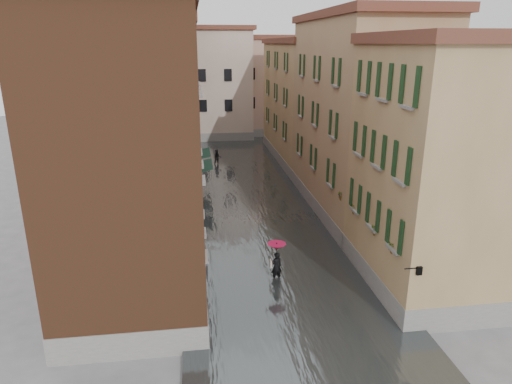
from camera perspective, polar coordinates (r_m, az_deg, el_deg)
ground at (r=24.41m, az=3.09°, el=-10.09°), size 120.00×120.00×0.00m
floodwater at (r=36.22m, az=-0.75°, el=-0.29°), size 10.00×60.00×0.20m
building_left_near at (r=19.95m, az=-15.62°, el=2.83°), size 6.00×8.00×13.00m
building_left_mid at (r=30.69m, az=-13.05°, el=7.74°), size 6.00×14.00×12.50m
building_left_far at (r=45.42m, az=-11.58°, el=12.03°), size 6.00×16.00×14.00m
building_right_near at (r=22.90m, az=21.82°, el=2.17°), size 6.00×8.00×11.50m
building_right_mid at (r=32.52m, az=12.59°, el=8.79°), size 6.00×14.00×13.00m
building_right_far at (r=46.84m, az=6.19°, el=10.92°), size 6.00×16.00×11.50m
building_end_cream at (r=59.33m, az=-6.82°, el=13.12°), size 12.00×9.00×13.00m
building_end_pink at (r=62.20m, az=1.68°, el=13.00°), size 10.00×9.00×12.00m
awning_near at (r=35.50m, az=-6.41°, el=3.22°), size 1.09×3.35×2.80m
awning_far at (r=39.48m, az=-6.59°, el=4.73°), size 1.09×3.36×2.80m
wall_lantern at (r=19.34m, az=19.61°, el=-9.18°), size 0.71×0.22×0.35m
window_planters at (r=23.42m, az=13.54°, el=-2.44°), size 0.59×7.90×0.84m
pedestrian_main at (r=23.12m, az=2.57°, el=-8.23°), size 0.97×0.97×2.06m
pedestrian_far at (r=45.01m, az=-4.86°, el=4.28°), size 0.86×0.70×1.64m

